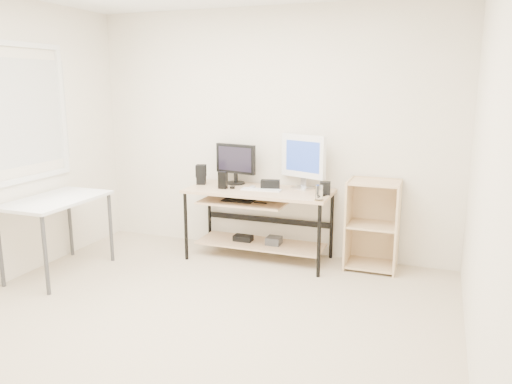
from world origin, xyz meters
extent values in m
cube|color=beige|center=(0.00, 0.00, -0.01)|extent=(4.00, 4.00, 0.01)
cube|color=white|center=(0.00, 2.00, 1.30)|extent=(4.00, 0.01, 2.60)
cube|color=white|center=(2.00, 0.00, 1.30)|extent=(0.01, 4.00, 2.60)
cube|color=white|center=(-1.98, 0.60, 1.55)|extent=(0.01, 1.00, 1.20)
cube|color=#D1AE84|center=(0.00, 1.66, 0.73)|extent=(1.50, 0.65, 0.03)
cube|color=#D1AE84|center=(-0.15, 1.60, 0.62)|extent=(0.90, 0.49, 0.02)
cube|color=#D1AE84|center=(0.00, 1.71, 0.15)|extent=(1.35, 0.46, 0.02)
cube|color=black|center=(-0.20, 1.60, 0.64)|extent=(0.33, 0.22, 0.01)
cylinder|color=black|center=(0.05, 1.55, 0.64)|extent=(0.14, 0.01, 0.01)
cube|color=#3D3D3F|center=(0.15, 1.71, 0.20)|extent=(0.15, 0.15, 0.08)
cube|color=black|center=(-0.20, 1.71, 0.19)|extent=(0.20, 0.12, 0.06)
cylinder|color=black|center=(-0.71, 1.37, 0.36)|extent=(0.04, 0.04, 0.72)
cylinder|color=black|center=(-0.71, 1.94, 0.36)|extent=(0.04, 0.04, 0.72)
cylinder|color=black|center=(0.71, 1.37, 0.36)|extent=(0.04, 0.04, 0.72)
cylinder|color=black|center=(0.71, 1.94, 0.36)|extent=(0.04, 0.04, 0.72)
cube|color=white|center=(-1.68, 0.60, 0.73)|extent=(0.60, 1.00, 0.03)
cylinder|color=#3D3D3F|center=(-1.94, 0.14, 0.36)|extent=(0.04, 0.04, 0.72)
cylinder|color=#3D3D3F|center=(-1.94, 1.06, 0.36)|extent=(0.04, 0.04, 0.72)
cylinder|color=#3D3D3F|center=(-1.42, 0.14, 0.36)|extent=(0.04, 0.04, 0.72)
cylinder|color=#3D3D3F|center=(-1.42, 1.06, 0.36)|extent=(0.04, 0.04, 0.72)
cube|color=#DEBD8B|center=(0.91, 1.78, 0.45)|extent=(0.02, 0.40, 0.90)
cube|color=#DEBD8B|center=(1.39, 1.78, 0.45)|extent=(0.02, 0.40, 0.90)
cube|color=#DEBD8B|center=(1.15, 1.97, 0.45)|extent=(0.50, 0.02, 0.90)
cube|color=#DEBD8B|center=(1.15, 1.78, 0.04)|extent=(0.46, 0.38, 0.02)
cube|color=#DEBD8B|center=(1.15, 1.78, 0.45)|extent=(0.46, 0.38, 0.02)
cube|color=#DEBD8B|center=(1.15, 1.78, 0.88)|extent=(0.46, 0.38, 0.02)
cylinder|color=black|center=(-0.34, 1.85, 0.76)|extent=(0.20, 0.20, 0.02)
cylinder|color=black|center=(-0.34, 1.85, 0.82)|extent=(0.04, 0.04, 0.10)
cube|color=black|center=(-0.34, 1.85, 1.03)|extent=(0.48, 0.14, 0.32)
cube|color=black|center=(-0.34, 1.82, 1.03)|extent=(0.40, 0.08, 0.25)
cube|color=silver|center=(0.41, 1.86, 0.76)|extent=(0.19, 0.17, 0.02)
cylinder|color=silver|center=(0.41, 1.86, 0.82)|extent=(0.05, 0.05, 0.11)
cube|color=white|center=(0.41, 1.86, 1.09)|extent=(0.51, 0.24, 0.44)
cube|color=#2845AE|center=(0.41, 1.83, 1.09)|extent=(0.42, 0.17, 0.35)
cube|color=white|center=(0.03, 1.63, 0.76)|extent=(0.42, 0.14, 0.01)
ellipsoid|color=#B5B5BA|center=(-0.08, 1.68, 0.77)|extent=(0.07, 0.10, 0.03)
cube|color=black|center=(0.10, 1.71, 0.80)|extent=(0.21, 0.13, 0.10)
cube|color=black|center=(-0.69, 1.70, 0.79)|extent=(0.12, 0.12, 0.08)
cube|color=black|center=(-0.69, 1.70, 0.90)|extent=(0.13, 0.13, 0.13)
cube|color=black|center=(0.69, 1.67, 0.81)|extent=(0.12, 0.12, 0.12)
cube|color=black|center=(-0.37, 1.57, 0.84)|extent=(0.09, 0.06, 0.18)
cylinder|color=black|center=(-0.28, 1.61, 0.76)|extent=(0.07, 0.07, 0.02)
cube|color=black|center=(0.67, 1.58, 0.75)|extent=(0.10, 0.13, 0.01)
cylinder|color=#A9814C|center=(0.69, 1.39, 0.75)|extent=(0.11, 0.11, 0.01)
cylinder|color=white|center=(0.69, 1.39, 0.83)|extent=(0.09, 0.09, 0.14)
camera|label=1|loc=(1.72, -3.07, 1.82)|focal=35.00mm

